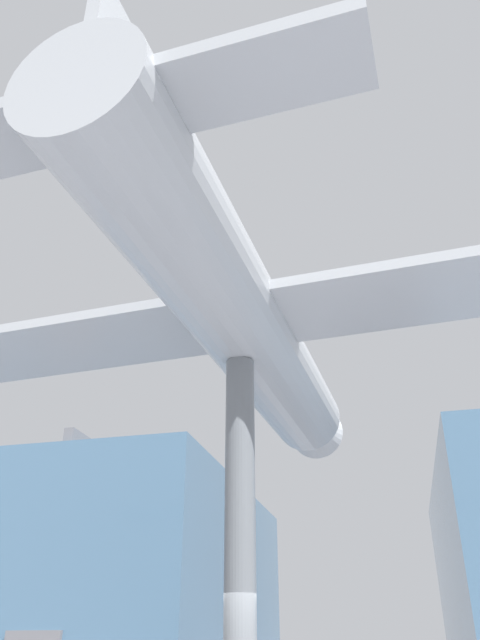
# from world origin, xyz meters

# --- Properties ---
(glass_pavilion_left) EXTENTS (8.91, 15.66, 8.63)m
(glass_pavilion_left) POSITION_xyz_m (-8.39, 16.68, 4.03)
(glass_pavilion_left) COLOR slate
(glass_pavilion_left) RESTS_ON ground_plane
(support_pylon_central) EXTENTS (0.48, 0.48, 6.16)m
(support_pylon_central) POSITION_xyz_m (0.00, 0.00, 3.08)
(support_pylon_central) COLOR slate
(support_pylon_central) RESTS_ON ground_plane
(suspended_airplane) EXTENTS (18.73, 12.92, 2.66)m
(suspended_airplane) POSITION_xyz_m (0.01, 0.21, 7.01)
(suspended_airplane) COLOR #B2B7BC
(suspended_airplane) RESTS_ON support_pylon_central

